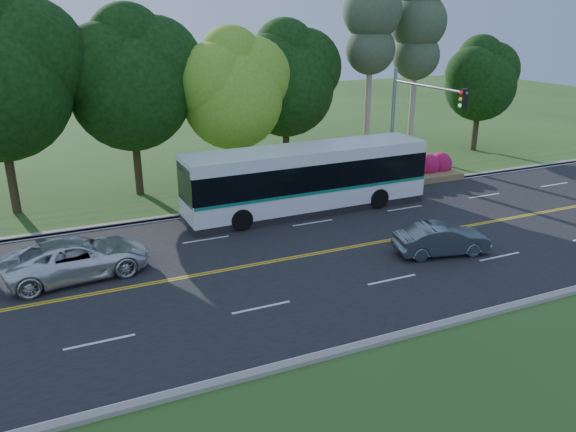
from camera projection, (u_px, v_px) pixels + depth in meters
name	position (u px, v px, depth m)	size (l,w,h in m)	color
ground	(357.00, 246.00, 25.20)	(120.00, 120.00, 0.00)	#2C501A
road	(357.00, 246.00, 25.19)	(60.00, 14.00, 0.02)	black
curb_north	(292.00, 200.00, 31.32)	(60.00, 0.30, 0.15)	gray
curb_south	(465.00, 319.00, 19.02)	(60.00, 0.30, 0.15)	gray
grass_verge	(279.00, 191.00, 32.92)	(60.00, 4.00, 0.10)	#2C501A
lane_markings	(355.00, 246.00, 25.15)	(57.60, 13.82, 0.00)	gold
tree_row	(172.00, 73.00, 31.40)	(44.70, 9.10, 13.84)	#322616
bougainvillea_hedge	(391.00, 171.00, 34.71)	(9.50, 2.25, 1.50)	#A60D34
traffic_signal	(413.00, 114.00, 30.75)	(0.42, 6.10, 7.00)	gray
transit_bus	(307.00, 180.00, 29.23)	(13.08, 3.08, 3.41)	white
sedan	(442.00, 239.00, 24.15)	(1.42, 4.08, 1.35)	slate
suv	(77.00, 258.00, 22.08)	(2.54, 5.52, 1.53)	white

